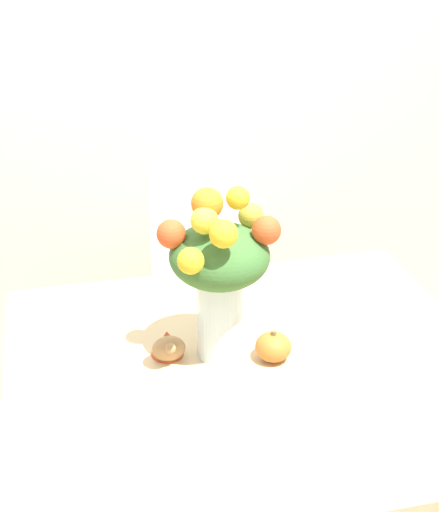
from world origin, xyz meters
TOP-DOWN VIEW (x-y plane):
  - wall_back at (0.00, 1.27)m, footprint 8.00×0.06m
  - dining_table at (0.00, 0.00)m, footprint 1.28×1.09m
  - flower_vase at (-0.07, 0.07)m, footprint 0.30×0.27m
  - pumpkin at (0.07, 0.01)m, footprint 0.10×0.10m
  - turkey_figurine at (-0.21, 0.09)m, footprint 0.09×0.12m
  - dining_chair_near_window at (0.07, 0.89)m, footprint 0.43×0.43m

SIDE VIEW (x-z plane):
  - dining_chair_near_window at x=0.07m, z-range 0.02..0.97m
  - dining_table at x=0.00m, z-range 0.29..1.06m
  - turkey_figurine at x=-0.21m, z-range 0.77..0.84m
  - pumpkin at x=0.07m, z-range 0.76..0.85m
  - flower_vase at x=-0.07m, z-range 0.79..1.27m
  - wall_back at x=0.00m, z-range 0.00..2.70m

